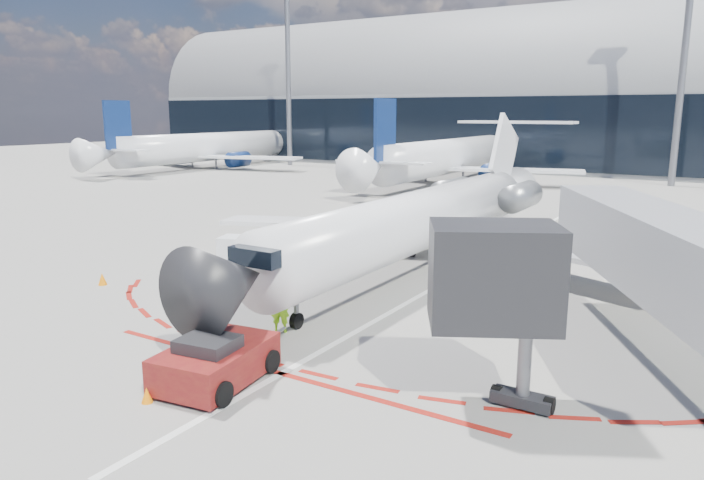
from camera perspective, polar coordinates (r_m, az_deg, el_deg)
The scene contains 15 objects.
ground at distance 28.61m, azimuth 7.94°, elevation -4.06°, with size 260.00×260.00×0.00m, color gray.
apron_centerline at distance 30.39m, azimuth 9.47°, elevation -3.16°, with size 0.25×40.00×0.01m, color silver.
apron_stop_bar at distance 19.23m, azimuth -6.45°, elevation -11.98°, with size 14.00×0.25×0.01m, color maroon.
terminal_building at distance 90.92m, azimuth 25.31°, elevation 11.07°, with size 150.00×24.15×24.00m.
jet_bridge at distance 22.77m, azimuth 27.98°, elevation -1.59°, with size 10.03×15.20×4.90m.
light_mast_west at distance 92.35m, azimuth -5.81°, elevation 14.56°, with size 0.70×0.70×25.00m, color slate.
light_mast_centre at distance 73.67m, azimuth 27.92°, elevation 14.07°, with size 0.70×0.70×25.00m, color slate.
regional_jet at distance 31.52m, azimuth 6.96°, elevation 2.15°, with size 24.59×30.33×7.59m.
pushback_tug at distance 18.74m, azimuth -12.30°, elevation -10.71°, with size 2.79×5.72×1.46m.
ramp_worker at distance 22.32m, azimuth -6.58°, elevation -6.06°, with size 0.68×0.44×1.86m, color #9CF319.
uld_container at distance 31.35m, azimuth -10.53°, elevation -1.20°, with size 2.16×2.00×1.67m.
safety_cone_left at distance 30.42m, azimuth -21.75°, elevation -3.32°, with size 0.39×0.39×0.55m, color orange.
safety_cone_right at distance 18.17m, azimuth -18.15°, elevation -13.25°, with size 0.31×0.31×0.43m, color orange.
bg_airliner_0 at distance 89.71m, azimuth -12.99°, elevation 10.00°, with size 34.49×36.52×11.16m, color white, non-canonical shape.
bg_airliner_1 at distance 70.29m, azimuth 8.81°, elevation 9.72°, with size 34.05×36.05×11.02m, color white, non-canonical shape.
Camera 1 is at (11.01, -25.27, 7.68)m, focal length 32.00 mm.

